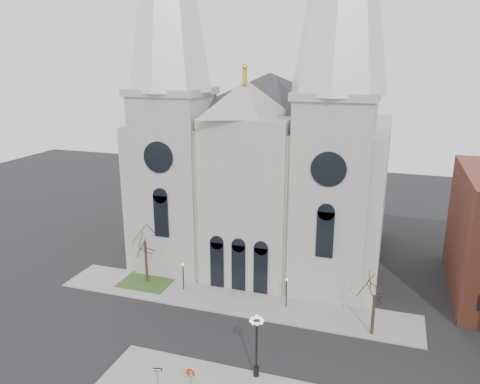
% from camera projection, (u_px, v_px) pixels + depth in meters
% --- Properties ---
extents(ground, '(160.00, 160.00, 0.00)m').
position_uv_depth(ground, '(191.00, 359.00, 41.39)').
color(ground, black).
rests_on(ground, ground).
extents(sidewalk_far, '(40.00, 6.00, 0.14)m').
position_uv_depth(sidewalk_far, '(232.00, 300.00, 51.42)').
color(sidewalk_far, gray).
rests_on(sidewalk_far, ground).
extents(grass_patch, '(6.00, 5.00, 0.18)m').
position_uv_depth(grass_patch, '(147.00, 282.00, 55.65)').
color(grass_patch, '#2E4F22').
rests_on(grass_patch, ground).
extents(cathedral, '(33.00, 26.66, 54.00)m').
position_uv_depth(cathedral, '(263.00, 120.00, 57.23)').
color(cathedral, '#A3A097').
rests_on(cathedral, ground).
extents(tree_left, '(3.20, 3.20, 7.50)m').
position_uv_depth(tree_left, '(145.00, 238.00, 54.15)').
color(tree_left, black).
rests_on(tree_left, ground).
extents(tree_right, '(3.20, 3.20, 6.00)m').
position_uv_depth(tree_right, '(375.00, 293.00, 43.86)').
color(tree_right, black).
rests_on(tree_right, ground).
extents(ped_lamp_left, '(0.32, 0.32, 3.26)m').
position_uv_depth(ped_lamp_left, '(183.00, 272.00, 53.07)').
color(ped_lamp_left, black).
rests_on(ped_lamp_left, sidewalk_far).
extents(ped_lamp_right, '(0.32, 0.32, 3.26)m').
position_uv_depth(ped_lamp_right, '(287.00, 287.00, 49.45)').
color(ped_lamp_right, black).
rests_on(ped_lamp_right, sidewalk_far).
extents(stop_sign, '(0.82, 0.35, 2.43)m').
position_uv_depth(stop_sign, '(191.00, 375.00, 36.36)').
color(stop_sign, slate).
rests_on(stop_sign, sidewalk_near).
extents(globe_lamp, '(1.59, 1.59, 5.72)m').
position_uv_depth(globe_lamp, '(257.00, 338.00, 38.05)').
color(globe_lamp, black).
rests_on(globe_lamp, sidewalk_near).
extents(one_way_sign, '(0.82, 0.26, 1.92)m').
position_uv_depth(one_way_sign, '(157.00, 373.00, 37.24)').
color(one_way_sign, slate).
rests_on(one_way_sign, sidewalk_near).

